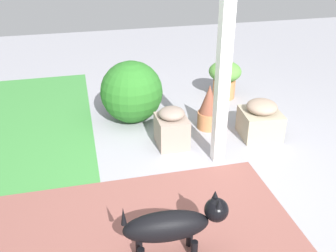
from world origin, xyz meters
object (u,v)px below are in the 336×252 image
object	(u,v)px
stone_planter_mid	(172,128)
terracotta_pot_broad	(225,77)
terracotta_pot_spiky	(209,108)
dog	(174,225)
round_shrub	(132,92)
stone_planter_nearest	(260,120)
porch_pillar	(224,65)

from	to	relation	value
stone_planter_mid	terracotta_pot_broad	xyz separation A→B (m)	(1.10, -1.03, 0.09)
stone_planter_mid	terracotta_pot_broad	distance (m)	1.51
terracotta_pot_spiky	dog	bearing A→B (deg)	154.17
dog	round_shrub	bearing A→B (deg)	-1.34
terracotta_pot_spiky	dog	distance (m)	2.06
terracotta_pot_spiky	round_shrub	bearing A→B (deg)	63.83
stone_planter_nearest	terracotta_pot_broad	world-z (taller)	terracotta_pot_broad
stone_planter_nearest	round_shrub	bearing A→B (deg)	61.42
porch_pillar	dog	world-z (taller)	porch_pillar
terracotta_pot_broad	dog	xyz separation A→B (m)	(-2.67, 1.41, 0.00)
terracotta_pot_broad	dog	size ratio (longest dim) A/B	0.68
dog	stone_planter_mid	bearing A→B (deg)	-13.53
porch_pillar	stone_planter_mid	world-z (taller)	porch_pillar
dog	terracotta_pot_broad	bearing A→B (deg)	-27.74
stone_planter_nearest	porch_pillar	bearing A→B (deg)	119.48
porch_pillar	terracotta_pot_broad	world-z (taller)	porch_pillar
stone_planter_mid	round_shrub	distance (m)	0.79
stone_planter_mid	round_shrub	xyz separation A→B (m)	(0.70, 0.32, 0.16)
porch_pillar	stone_planter_nearest	size ratio (longest dim) A/B	4.38
porch_pillar	round_shrub	world-z (taller)	porch_pillar
dog	stone_planter_nearest	bearing A→B (deg)	-42.52
round_shrub	terracotta_pot_broad	world-z (taller)	round_shrub
stone_planter_mid	terracotta_pot_broad	size ratio (longest dim) A/B	0.87
porch_pillar	terracotta_pot_spiky	size ratio (longest dim) A/B	3.74
stone_planter_mid	terracotta_pot_spiky	size ratio (longest dim) A/B	0.82
terracotta_pot_spiky	porch_pillar	bearing A→B (deg)	169.15
round_shrub	terracotta_pot_spiky	distance (m)	0.95
stone_planter_nearest	stone_planter_mid	bearing A→B (deg)	88.03
stone_planter_nearest	dog	xyz separation A→B (m)	(-1.54, 1.41, 0.10)
terracotta_pot_spiky	dog	xyz separation A→B (m)	(-1.86, 0.90, 0.04)
stone_planter_mid	terracotta_pot_spiky	distance (m)	0.60
round_shrub	terracotta_pot_broad	xyz separation A→B (m)	(0.40, -1.35, -0.08)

